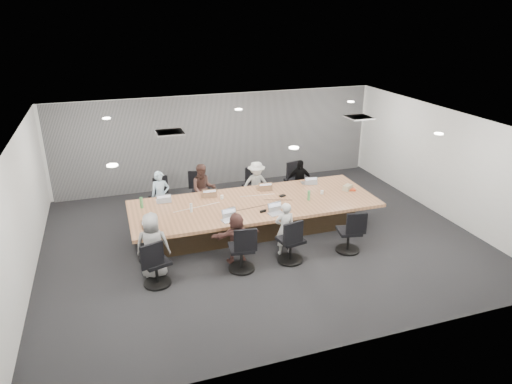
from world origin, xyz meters
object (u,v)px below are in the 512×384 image
object	(u,v)px
person_1	(203,189)
bottle_green_right	(309,195)
laptop_2	(263,188)
bottle_clear	(191,208)
laptop_3	(308,183)
snack_packet	(352,189)
laptop_4	(150,231)
laptop_1	(208,195)
person_3	(299,181)
person_4	(153,245)
person_6	(285,229)
laptop_6	(276,214)
stapler	(263,211)
chair_7	(349,234)
conference_table	(255,215)
bottle_green_left	(141,203)
canvas_bag	(347,188)
person_0	(161,196)
chair_1	(201,194)
chair_6	(291,243)
chair_2	(252,189)
chair_4	(156,266)
laptop_5	(230,220)
person_2	(256,185)
chair_5	(241,251)
chair_0	(160,201)
person_5	(237,238)
laptop_0	(163,200)
chair_3	(294,183)
mug_brown	(146,222)

from	to	relation	value
person_1	bottle_green_right	size ratio (longest dim) A/B	5.61
laptop_2	bottle_clear	bearing A→B (deg)	27.09
laptop_3	snack_packet	size ratio (longest dim) A/B	1.72
laptop_2	laptop_4	distance (m)	3.50
laptop_1	person_3	world-z (taller)	person_3
person_4	person_6	distance (m)	2.87
laptop_6	stapler	distance (m)	0.31
chair_7	laptop_6	world-z (taller)	chair_7
person_3	person_4	xyz separation A→B (m)	(-4.39, -2.70, 0.09)
conference_table	bottle_green_left	xyz separation A→B (m)	(-2.65, 0.53, 0.47)
conference_table	snack_packet	xyz separation A→B (m)	(2.65, -0.04, 0.36)
chair_7	person_1	size ratio (longest dim) A/B	0.61
bottle_green_left	canvas_bag	world-z (taller)	bottle_green_left
conference_table	person_1	size ratio (longest dim) A/B	4.33
conference_table	stapler	size ratio (longest dim) A/B	37.91
person_1	laptop_1	bearing A→B (deg)	-84.52
person_0	person_4	distance (m)	2.75
chair_1	chair_6	distance (m)	3.62
chair_2	laptop_2	size ratio (longest dim) A/B	2.17
laptop_4	chair_2	bearing A→B (deg)	34.36
bottle_green_right	stapler	bearing A→B (deg)	-165.86
chair_1	chair_4	bearing A→B (deg)	80.28
chair_2	laptop_5	size ratio (longest dim) A/B	2.21
canvas_bag	person_2	bearing A→B (deg)	146.83
person_4	canvas_bag	world-z (taller)	person_4
chair_5	person_6	distance (m)	1.18
chair_7	laptop_2	size ratio (longest dim) A/B	2.37
person_0	laptop_1	xyz separation A→B (m)	(1.12, -0.55, 0.09)
laptop_6	person_0	bearing A→B (deg)	127.71
chair_0	chair_6	world-z (taller)	chair_6
conference_table	person_6	xyz separation A→B (m)	(0.26, -1.35, 0.22)
laptop_3	person_6	xyz separation A→B (m)	(-1.52, -2.15, -0.13)
canvas_bag	snack_packet	world-z (taller)	canvas_bag
person_1	laptop_1	xyz separation A→B (m)	(0.00, -0.55, 0.06)
chair_5	bottle_clear	size ratio (longest dim) A/B	4.19
laptop_1	person_4	distance (m)	2.70
chair_0	person_6	distance (m)	3.87
person_1	snack_packet	world-z (taller)	person_1
person_4	person_5	xyz separation A→B (m)	(1.76, -0.00, -0.12)
chair_1	chair_2	xyz separation A→B (m)	(1.48, 0.00, -0.04)
laptop_1	canvas_bag	distance (m)	3.62
laptop_0	person_5	world-z (taller)	person_5
person_5	bottle_clear	world-z (taller)	person_5
chair_3	person_6	world-z (taller)	person_6
chair_6	laptop_1	bearing A→B (deg)	105.36
laptop_6	laptop_2	bearing A→B (deg)	71.55
bottle_clear	chair_3	bearing A→B (deg)	27.84
person_1	laptop_3	xyz separation A→B (m)	(2.76, -0.55, 0.06)
chair_6	chair_0	bearing A→B (deg)	113.77
person_4	mug_brown	distance (m)	0.96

